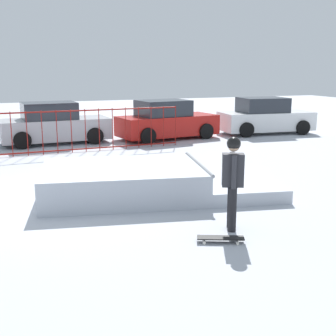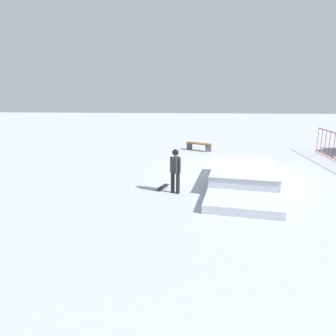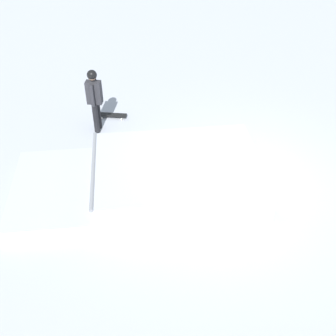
% 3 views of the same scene
% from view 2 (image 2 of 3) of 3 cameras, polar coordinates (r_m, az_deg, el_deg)
% --- Properties ---
extents(ground_plane, '(60.00, 60.00, 0.00)m').
position_cam_2_polar(ground_plane, '(15.18, 13.28, -1.05)').
color(ground_plane, '#B2B7C1').
extents(skate_ramp, '(5.79, 3.55, 0.74)m').
position_cam_2_polar(skate_ramp, '(13.21, 13.46, -2.06)').
color(skate_ramp, silver).
rests_on(skate_ramp, ground).
extents(skater, '(0.44, 0.41, 1.73)m').
position_cam_2_polar(skater, '(11.97, 1.34, 0.03)').
color(skater, black).
rests_on(skater, ground).
extents(skateboard, '(0.81, 0.50, 0.09)m').
position_cam_2_polar(skateboard, '(12.73, -0.93, -3.43)').
color(skateboard, black).
rests_on(skateboard, ground).
extents(park_bench, '(1.10, 1.60, 0.48)m').
position_cam_2_polar(park_bench, '(19.86, 5.58, 4.15)').
color(park_bench, brown).
rests_on(park_bench, ground).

